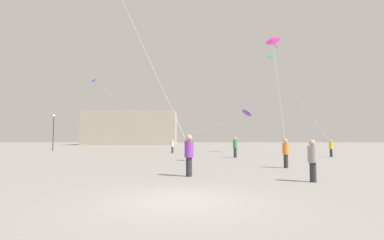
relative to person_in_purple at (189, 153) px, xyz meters
The scene contains 13 objects.
ground_plane 5.05m from the person_in_purple, 91.04° to the right, with size 300.00×300.00×0.00m, color gray.
person_in_purple is the anchor object (origin of this frame).
person_in_white 21.38m from the person_in_purple, 96.59° to the left, with size 0.36×0.36×1.64m.
person_in_grey 5.07m from the person_in_purple, 18.33° to the right, with size 0.35×0.35×1.63m.
person_in_orange 6.69m from the person_in_purple, 34.77° to the left, with size 0.36×0.36×1.67m.
person_in_green 13.65m from the person_in_purple, 73.45° to the left, with size 0.40×0.40×1.85m.
person_in_yellow 19.16m from the person_in_purple, 47.30° to the left, with size 0.35×0.35×1.60m.
kite_emerald_delta 34.56m from the person_in_purple, 67.93° to the left, with size 1.53×17.19×13.50m.
kite_violet_diamond 24.63m from the person_in_purple, 73.63° to the left, with size 10.12×2.91×4.26m.
kite_cobalt_delta 34.70m from the person_in_purple, 116.30° to the left, with size 13.56×9.67×9.76m.
kite_magenta_diamond 11.21m from the person_in_purple, 48.56° to the left, with size 1.24×3.14×7.53m.
building_left_hall 75.26m from the person_in_purple, 104.71° to the left, with size 27.27×12.42×9.79m.
lamppost_east 34.75m from the person_in_purple, 125.88° to the left, with size 0.36×0.36×5.26m.
Camera 1 is at (0.37, -7.68, 1.64)m, focal length 26.45 mm.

